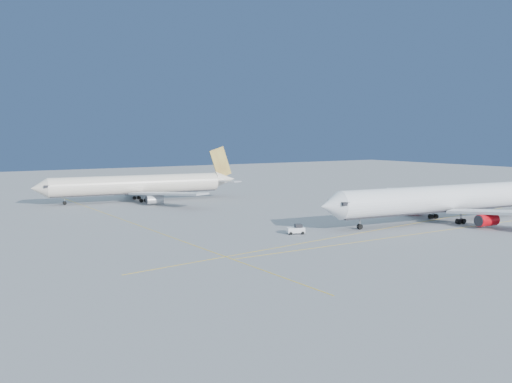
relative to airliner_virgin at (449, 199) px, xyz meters
name	(u,v)px	position (x,y,z in m)	size (l,w,h in m)	color
ground	(353,227)	(-25.55, 5.73, -5.45)	(500.00, 500.00, 0.00)	slate
taxiway_lines	(284,229)	(-40.26, 12.07, -5.44)	(118.86, 140.00, 0.02)	#E8B50C
airliner_virgin	(449,199)	(0.00, 0.00, 0.00)	(73.35, 65.55, 18.09)	white
airliner_etihad	(141,185)	(-46.72, 80.46, -0.29)	(65.07, 59.74, 16.98)	beige
pushback_tug	(296,229)	(-41.72, 5.64, -4.50)	(4.09, 3.33, 2.06)	white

